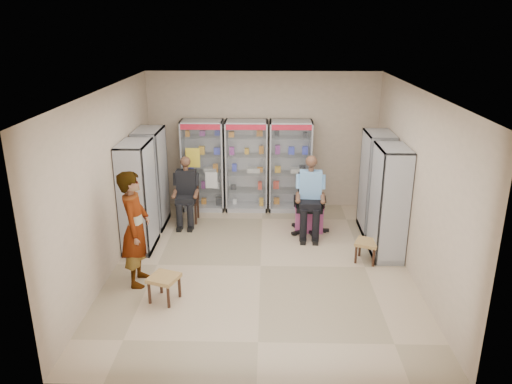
{
  "coord_description": "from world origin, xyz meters",
  "views": [
    {
      "loc": [
        0.11,
        -7.71,
        4.03
      ],
      "look_at": [
        -0.1,
        0.7,
        1.11
      ],
      "focal_mm": 35.0,
      "sensor_mm": 36.0,
      "label": 1
    }
  ],
  "objects_px": {
    "cabinet_left_near": "(138,197)",
    "standing_man": "(135,229)",
    "cabinet_back_right": "(290,166)",
    "cabinet_right_near": "(389,203)",
    "cabinet_left_far": "(151,178)",
    "cabinet_right_far": "(376,183)",
    "cabinet_back_mid": "(247,166)",
    "office_chair": "(310,204)",
    "pink_trunk": "(309,216)",
    "woven_stool_b": "(164,288)",
    "cabinet_back_left": "(203,166)",
    "wooden_chair": "(188,200)",
    "woven_stool_a": "(367,251)",
    "seated_shopkeeper": "(310,198)"
  },
  "relations": [
    {
      "from": "cabinet_right_far",
      "to": "woven_stool_a",
      "type": "xyz_separation_m",
      "value": [
        -0.38,
        -1.37,
        -0.81
      ]
    },
    {
      "from": "office_chair",
      "to": "pink_trunk",
      "type": "bearing_deg",
      "value": 87.7
    },
    {
      "from": "cabinet_left_near",
      "to": "woven_stool_b",
      "type": "height_order",
      "value": "cabinet_left_near"
    },
    {
      "from": "cabinet_back_left",
      "to": "cabinet_back_mid",
      "type": "distance_m",
      "value": 0.95
    },
    {
      "from": "pink_trunk",
      "to": "woven_stool_b",
      "type": "height_order",
      "value": "pink_trunk"
    },
    {
      "from": "woven_stool_a",
      "to": "cabinet_back_left",
      "type": "bearing_deg",
      "value": 141.63
    },
    {
      "from": "cabinet_left_near",
      "to": "pink_trunk",
      "type": "xyz_separation_m",
      "value": [
        3.19,
        0.95,
        -0.73
      ]
    },
    {
      "from": "cabinet_back_mid",
      "to": "woven_stool_b",
      "type": "relative_size",
      "value": 4.93
    },
    {
      "from": "cabinet_right_near",
      "to": "wooden_chair",
      "type": "relative_size",
      "value": 2.13
    },
    {
      "from": "cabinet_right_far",
      "to": "cabinet_back_right",
      "type": "bearing_deg",
      "value": 55.27
    },
    {
      "from": "cabinet_back_right",
      "to": "woven_stool_b",
      "type": "relative_size",
      "value": 4.93
    },
    {
      "from": "cabinet_left_far",
      "to": "seated_shopkeeper",
      "type": "relative_size",
      "value": 1.34
    },
    {
      "from": "cabinet_left_far",
      "to": "standing_man",
      "type": "relative_size",
      "value": 1.07
    },
    {
      "from": "wooden_chair",
      "to": "cabinet_right_near",
      "type": "bearing_deg",
      "value": -21.64
    },
    {
      "from": "cabinet_back_left",
      "to": "woven_stool_b",
      "type": "bearing_deg",
      "value": -91.94
    },
    {
      "from": "wooden_chair",
      "to": "office_chair",
      "type": "height_order",
      "value": "office_chair"
    },
    {
      "from": "cabinet_right_far",
      "to": "cabinet_left_far",
      "type": "height_order",
      "value": "same"
    },
    {
      "from": "seated_shopkeeper",
      "to": "office_chair",
      "type": "bearing_deg",
      "value": 93.58
    },
    {
      "from": "standing_man",
      "to": "office_chair",
      "type": "bearing_deg",
      "value": -56.57
    },
    {
      "from": "cabinet_back_mid",
      "to": "woven_stool_b",
      "type": "bearing_deg",
      "value": -105.61
    },
    {
      "from": "seated_shopkeeper",
      "to": "standing_man",
      "type": "relative_size",
      "value": 0.8
    },
    {
      "from": "cabinet_right_near",
      "to": "cabinet_left_near",
      "type": "relative_size",
      "value": 1.0
    },
    {
      "from": "pink_trunk",
      "to": "cabinet_left_near",
      "type": "bearing_deg",
      "value": -163.45
    },
    {
      "from": "cabinet_left_far",
      "to": "cabinet_back_right",
      "type": "bearing_deg",
      "value": 108.19
    },
    {
      "from": "cabinet_left_near",
      "to": "woven_stool_a",
      "type": "bearing_deg",
      "value": 83.48
    },
    {
      "from": "office_chair",
      "to": "cabinet_back_mid",
      "type": "bearing_deg",
      "value": 139.6
    },
    {
      "from": "cabinet_left_near",
      "to": "standing_man",
      "type": "distance_m",
      "value": 1.33
    },
    {
      "from": "cabinet_left_far",
      "to": "cabinet_right_far",
      "type": "bearing_deg",
      "value": 87.43
    },
    {
      "from": "standing_man",
      "to": "wooden_chair",
      "type": "bearing_deg",
      "value": -11.1
    },
    {
      "from": "cabinet_right_near",
      "to": "woven_stool_b",
      "type": "xyz_separation_m",
      "value": [
        -3.66,
        -1.64,
        -0.8
      ]
    },
    {
      "from": "cabinet_back_left",
      "to": "cabinet_back_mid",
      "type": "bearing_deg",
      "value": 0.0
    },
    {
      "from": "seated_shopkeeper",
      "to": "standing_man",
      "type": "height_order",
      "value": "standing_man"
    },
    {
      "from": "cabinet_back_right",
      "to": "wooden_chair",
      "type": "distance_m",
      "value": 2.33
    },
    {
      "from": "cabinet_back_mid",
      "to": "office_chair",
      "type": "height_order",
      "value": "cabinet_back_mid"
    },
    {
      "from": "cabinet_back_right",
      "to": "cabinet_right_near",
      "type": "height_order",
      "value": "same"
    },
    {
      "from": "cabinet_left_near",
      "to": "cabinet_right_far",
      "type": "bearing_deg",
      "value": 101.41
    },
    {
      "from": "wooden_chair",
      "to": "cabinet_left_far",
      "type": "bearing_deg",
      "value": -163.61
    },
    {
      "from": "cabinet_back_right",
      "to": "seated_shopkeeper",
      "type": "relative_size",
      "value": 1.34
    },
    {
      "from": "wooden_chair",
      "to": "seated_shopkeeper",
      "type": "relative_size",
      "value": 0.63
    },
    {
      "from": "cabinet_back_mid",
      "to": "standing_man",
      "type": "distance_m",
      "value": 3.69
    },
    {
      "from": "cabinet_left_far",
      "to": "cabinet_left_near",
      "type": "height_order",
      "value": "same"
    },
    {
      "from": "cabinet_right_far",
      "to": "standing_man",
      "type": "bearing_deg",
      "value": 117.7
    },
    {
      "from": "wooden_chair",
      "to": "woven_stool_a",
      "type": "distance_m",
      "value": 3.84
    },
    {
      "from": "cabinet_back_mid",
      "to": "cabinet_right_near",
      "type": "height_order",
      "value": "same"
    },
    {
      "from": "cabinet_right_far",
      "to": "office_chair",
      "type": "distance_m",
      "value": 1.36
    },
    {
      "from": "cabinet_right_far",
      "to": "wooden_chair",
      "type": "bearing_deg",
      "value": 83.96
    },
    {
      "from": "cabinet_left_far",
      "to": "seated_shopkeeper",
      "type": "bearing_deg",
      "value": 83.45
    },
    {
      "from": "wooden_chair",
      "to": "office_chair",
      "type": "distance_m",
      "value": 2.54
    },
    {
      "from": "cabinet_left_far",
      "to": "office_chair",
      "type": "relative_size",
      "value": 1.7
    },
    {
      "from": "office_chair",
      "to": "standing_man",
      "type": "distance_m",
      "value": 3.58
    }
  ]
}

